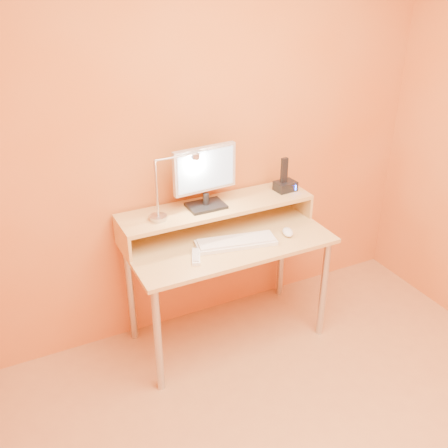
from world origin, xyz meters
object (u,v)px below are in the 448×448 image
phone_dock (285,186)px  keyboard (236,243)px  lamp_base (158,218)px  remote_control (196,257)px  mouse (288,232)px  monitor_panel (205,169)px

phone_dock → keyboard: bearing=-158.1°
lamp_base → remote_control: bearing=-61.9°
keyboard → phone_dock: bearing=37.1°
mouse → remote_control: size_ratio=0.65×
lamp_base → keyboard: size_ratio=0.21×
phone_dock → mouse: bearing=-121.6°
monitor_panel → keyboard: 0.46m
phone_dock → mouse: (-0.14, -0.26, -0.17)m
monitor_panel → keyboard: monitor_panel is taller
monitor_panel → lamp_base: 0.39m
monitor_panel → phone_dock: monitor_panel is taller
lamp_base → remote_control: size_ratio=0.60×
lamp_base → mouse: size_ratio=0.92×
monitor_panel → remote_control: monitor_panel is taller
monitor_panel → phone_dock: (0.55, -0.01, -0.21)m
monitor_panel → keyboard: (0.08, -0.24, -0.39)m
mouse → remote_control: (-0.60, -0.00, -0.01)m
lamp_base → phone_dock: size_ratio=0.77×
phone_dock → remote_control: phone_dock is taller
phone_dock → keyboard: size_ratio=0.28×
lamp_base → remote_control: (0.13, -0.24, -0.16)m
phone_dock → remote_control: bearing=-164.2°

